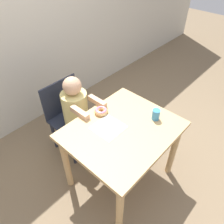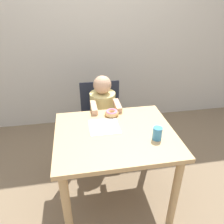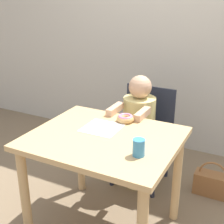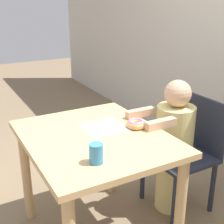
{
  "view_description": "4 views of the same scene",
  "coord_description": "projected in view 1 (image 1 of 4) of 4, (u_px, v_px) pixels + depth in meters",
  "views": [
    {
      "loc": [
        -1.0,
        -0.8,
        2.02
      ],
      "look_at": [
        -0.0,
        0.12,
        0.84
      ],
      "focal_mm": 35.0,
      "sensor_mm": 36.0,
      "label": 1
    },
    {
      "loc": [
        -0.26,
        -1.36,
        1.67
      ],
      "look_at": [
        -0.0,
        0.12,
        0.84
      ],
      "focal_mm": 35.0,
      "sensor_mm": 36.0,
      "label": 2
    },
    {
      "loc": [
        0.85,
        -1.54,
        1.56
      ],
      "look_at": [
        -0.0,
        0.12,
        0.84
      ],
      "focal_mm": 50.0,
      "sensor_mm": 36.0,
      "label": 3
    },
    {
      "loc": [
        1.47,
        -0.7,
        1.46
      ],
      "look_at": [
        -0.0,
        0.12,
        0.84
      ],
      "focal_mm": 50.0,
      "sensor_mm": 36.0,
      "label": 4
    }
  ],
  "objects": [
    {
      "name": "ground_plane",
      "position": [
        120.0,
        177.0,
        2.29
      ],
      "size": [
        12.0,
        12.0,
        0.0
      ],
      "primitive_type": "plane",
      "color": "#7A664C"
    },
    {
      "name": "wall_back",
      "position": [
        14.0,
        23.0,
        2.22
      ],
      "size": [
        8.0,
        0.05,
        2.5
      ],
      "color": "beige",
      "rests_on": "ground_plane"
    },
    {
      "name": "dining_table",
      "position": [
        122.0,
        138.0,
        1.9
      ],
      "size": [
        0.92,
        0.77,
        0.72
      ],
      "color": "tan",
      "rests_on": "ground_plane"
    },
    {
      "name": "chair",
      "position": [
        70.0,
        116.0,
        2.37
      ],
      "size": [
        0.44,
        0.41,
        0.81
      ],
      "color": "#232838",
      "rests_on": "ground_plane"
    },
    {
      "name": "child_figure",
      "position": [
        77.0,
        117.0,
        2.28
      ],
      "size": [
        0.27,
        0.45,
        0.96
      ],
      "color": "#E0D17F",
      "rests_on": "ground_plane"
    },
    {
      "name": "donut",
      "position": [
        101.0,
        111.0,
        1.95
      ],
      "size": [
        0.12,
        0.12,
        0.05
      ],
      "color": "tan",
      "rests_on": "dining_table"
    },
    {
      "name": "napkin",
      "position": [
        108.0,
        127.0,
        1.83
      ],
      "size": [
        0.24,
        0.24,
        0.0
      ],
      "color": "white",
      "rests_on": "dining_table"
    },
    {
      "name": "handbag",
      "position": [
        107.0,
        111.0,
        2.93
      ],
      "size": [
        0.28,
        0.13,
        0.3
      ],
      "color": "brown",
      "rests_on": "ground_plane"
    },
    {
      "name": "cup",
      "position": [
        156.0,
        115.0,
        1.88
      ],
      "size": [
        0.07,
        0.07,
        0.1
      ],
      "color": "teal",
      "rests_on": "dining_table"
    }
  ]
}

